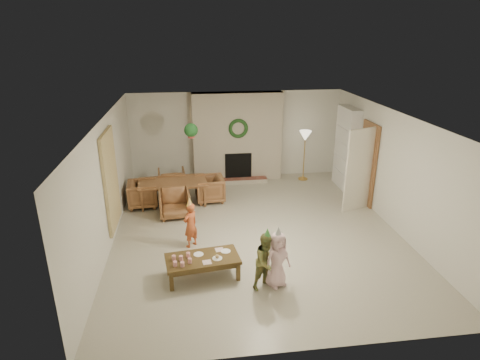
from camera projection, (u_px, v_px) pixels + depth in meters
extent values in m
plane|color=#B7B29E|center=(256.00, 231.00, 8.72)|extent=(7.00, 7.00, 0.00)
plane|color=white|center=(258.00, 117.00, 7.83)|extent=(7.00, 7.00, 0.00)
plane|color=silver|center=(236.00, 135.00, 11.52)|extent=(7.00, 0.00, 7.00)
plane|color=silver|center=(304.00, 273.00, 5.03)|extent=(7.00, 0.00, 7.00)
plane|color=silver|center=(107.00, 184.00, 7.91)|extent=(0.00, 7.00, 7.00)
plane|color=silver|center=(394.00, 171.00, 8.64)|extent=(0.00, 7.00, 7.00)
cube|color=#562816|center=(237.00, 137.00, 11.34)|extent=(2.50, 0.40, 2.50)
cube|color=maroon|center=(239.00, 181.00, 11.43)|extent=(1.60, 0.30, 0.12)
cube|color=black|center=(238.00, 166.00, 11.45)|extent=(0.75, 0.12, 0.75)
torus|color=#184119|center=(238.00, 128.00, 11.02)|extent=(0.54, 0.10, 0.54)
cylinder|color=gold|center=(303.00, 179.00, 11.72)|extent=(0.27, 0.27, 0.03)
cylinder|color=gold|center=(304.00, 157.00, 11.49)|extent=(0.03, 0.03, 1.30)
cone|color=beige|center=(305.00, 136.00, 11.27)|extent=(0.35, 0.35, 0.29)
cube|color=white|center=(346.00, 148.00, 10.80)|extent=(0.30, 1.00, 2.20)
cube|color=white|center=(344.00, 171.00, 11.03)|extent=(0.30, 0.92, 0.03)
cube|color=white|center=(345.00, 157.00, 10.89)|extent=(0.30, 0.92, 0.03)
cube|color=white|center=(346.00, 143.00, 10.75)|extent=(0.30, 0.92, 0.03)
cube|color=white|center=(348.00, 128.00, 10.61)|extent=(0.30, 0.92, 0.03)
cube|color=#B14A20|center=(345.00, 168.00, 10.84)|extent=(0.20, 0.40, 0.24)
cube|color=navy|center=(344.00, 152.00, 10.89)|extent=(0.20, 0.44, 0.24)
cube|color=#C18829|center=(347.00, 139.00, 10.61)|extent=(0.20, 0.36, 0.22)
cube|color=brown|center=(368.00, 164.00, 9.83)|extent=(0.05, 0.86, 2.04)
cube|color=beige|center=(359.00, 170.00, 9.44)|extent=(0.77, 0.32, 2.00)
cube|color=beige|center=(111.00, 180.00, 8.10)|extent=(0.06, 1.20, 2.00)
imported|color=brown|center=(173.00, 193.00, 9.99)|extent=(1.73, 1.05, 0.58)
imported|color=brown|center=(175.00, 203.00, 9.31)|extent=(0.74, 0.76, 0.65)
imported|color=brown|center=(172.00, 181.00, 10.65)|extent=(0.74, 0.76, 0.65)
imported|color=brown|center=(143.00, 194.00, 9.84)|extent=(0.76, 0.74, 0.65)
imported|color=brown|center=(210.00, 189.00, 10.15)|extent=(0.76, 0.74, 0.65)
cylinder|color=tan|center=(191.00, 120.00, 9.19)|extent=(0.01, 0.01, 0.70)
cylinder|color=#9F3B33|center=(191.00, 135.00, 9.32)|extent=(0.16, 0.16, 0.12)
sphere|color=#17451C|center=(191.00, 130.00, 9.27)|extent=(0.32, 0.32, 0.32)
cube|color=#4C3919|center=(202.00, 259.00, 6.99)|extent=(1.34, 0.79, 0.06)
cube|color=#4C3919|center=(203.00, 262.00, 7.01)|extent=(1.23, 0.68, 0.08)
cube|color=#4C3919|center=(171.00, 282.00, 6.68)|extent=(0.08, 0.08, 0.33)
cube|color=#4C3919|center=(238.00, 272.00, 6.96)|extent=(0.08, 0.08, 0.33)
cube|color=#4C3919|center=(168.00, 265.00, 7.15)|extent=(0.08, 0.08, 0.33)
cube|color=#4C3919|center=(231.00, 257.00, 7.43)|extent=(0.08, 0.08, 0.33)
cylinder|color=white|center=(175.00, 264.00, 6.71)|extent=(0.08, 0.08, 0.09)
cylinder|color=white|center=(174.00, 258.00, 6.89)|extent=(0.08, 0.08, 0.09)
cylinder|color=white|center=(182.00, 264.00, 6.70)|extent=(0.08, 0.08, 0.09)
cylinder|color=white|center=(181.00, 258.00, 6.87)|extent=(0.08, 0.08, 0.09)
cylinder|color=white|center=(190.00, 261.00, 6.80)|extent=(0.08, 0.08, 0.09)
cylinder|color=white|center=(188.00, 255.00, 6.98)|extent=(0.08, 0.08, 0.09)
cylinder|color=white|center=(199.00, 254.00, 7.07)|extent=(0.20, 0.20, 0.01)
cylinder|color=white|center=(217.00, 258.00, 6.95)|extent=(0.20, 0.20, 0.01)
cylinder|color=white|center=(226.00, 251.00, 7.17)|extent=(0.20, 0.20, 0.01)
sphere|color=tan|center=(217.00, 256.00, 6.93)|extent=(0.08, 0.08, 0.07)
cube|color=#DDA2A4|center=(207.00, 262.00, 6.83)|extent=(0.16, 0.16, 0.01)
cube|color=#DDA2A4|center=(219.00, 250.00, 7.22)|extent=(0.16, 0.16, 0.01)
imported|color=#BF5229|center=(191.00, 225.00, 7.96)|extent=(0.40, 0.40, 0.93)
cone|color=#DAE24B|center=(189.00, 202.00, 7.78)|extent=(0.17, 0.17, 0.18)
imported|color=#996629|center=(267.00, 261.00, 6.67)|extent=(0.61, 0.56, 1.00)
cone|color=green|center=(267.00, 232.00, 6.48)|extent=(0.13, 0.13, 0.16)
imported|color=beige|center=(277.00, 260.00, 6.72)|extent=(0.57, 0.50, 0.99)
cone|color=silver|center=(278.00, 231.00, 6.53)|extent=(0.16, 0.16, 0.18)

